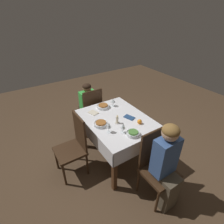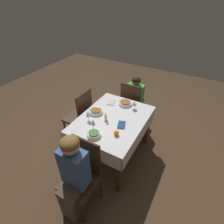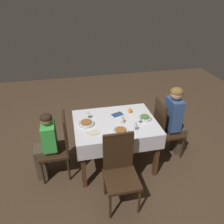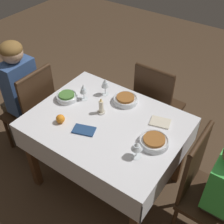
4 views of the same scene
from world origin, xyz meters
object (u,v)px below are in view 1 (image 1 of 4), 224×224
Objects in this scene: person_adult_denim at (167,163)px; wine_glass_west at (113,101)px; dining_table at (117,124)px; chair_east at (156,164)px; chair_south at (74,144)px; candle_centerpiece at (117,120)px; orange_fruit at (140,122)px; bowl_south at (101,124)px; bowl_east at (133,133)px; wine_glass_east at (123,126)px; napkin_spare_side at (129,117)px; napkin_red_folded at (93,113)px; wine_glass_south at (109,125)px; bowl_west at (103,106)px; person_child_green at (87,105)px; chair_west at (91,110)px.

person_adult_denim reaches higher than wine_glass_west.
dining_table is 1.20× the size of chair_east.
chair_south is 0.72m from candle_centerpiece.
chair_east is 0.63m from orange_fruit.
bowl_south is at bearing -110.22° from candle_centerpiece.
wine_glass_east is (-0.12, -0.09, 0.08)m from bowl_east.
bowl_south is 0.47m from napkin_spare_side.
bowl_south is (0.01, -0.29, 0.13)m from dining_table.
bowl_east is at bearing -4.36° from dining_table.
napkin_red_folded is at bearing -166.45° from bowl_east.
wine_glass_east is 0.72× the size of bowl_south.
wine_glass_south reaches higher than wine_glass_west.
napkin_spare_side is at bearing 79.05° from chair_south.
bowl_west reaches higher than napkin_red_folded.
person_adult_denim is 7.44× the size of wine_glass_south.
candle_centerpiece reaches higher than bowl_east.
bowl_west is at bearing 105.76° from napkin_red_folded.
dining_table is at bearing 82.35° from chair_south.
chair_east is at bearing 90.00° from person_adult_denim.
orange_fruit is at bearing 122.38° from bowl_east.
chair_south is at bearing -100.95° from napkin_spare_side.
candle_centerpiece reaches higher than wine_glass_west.
napkin_spare_side is (-0.36, 0.21, -0.02)m from bowl_east.
bowl_east and bowl_west have the same top height.
chair_south is 0.59m from napkin_red_folded.
wine_glass_west is at bearing 155.50° from dining_table.
wine_glass_south is at bearing -5.49° from napkin_red_folded.
person_adult_denim is 0.93m from napkin_spare_side.
chair_east is 0.95× the size of person_child_green.
person_adult_denim is 7.98× the size of wine_glass_east.
person_child_green is at bearing 92.72° from person_adult_denim.
bowl_west is at bearing 177.45° from bowl_east.
wine_glass_west reaches higher than bowl_east.
napkin_red_folded is at bearing -159.85° from candle_centerpiece.
chair_south is (0.73, -0.65, 0.00)m from chair_west.
wine_glass_west is 0.85× the size of wine_glass_south.
napkin_red_folded is at bearing 101.63° from person_adult_denim.
person_child_green is 5.74× the size of bowl_east.
chair_south is 0.82m from bowl_west.
person_adult_denim is at bearing -12.82° from orange_fruit.
wine_glass_west is at bearing 108.81° from person_child_green.
wine_glass_west is 0.66m from orange_fruit.
chair_east reaches higher than orange_fruit.
dining_table is 1.20× the size of chair_west.
bowl_west is 0.52m from bowl_south.
chair_south is at bearing 54.36° from person_child_green.
napkin_spare_side is at bearing 101.80° from person_child_green.
chair_south is at bearing -72.02° from wine_glass_west.
chair_south is at bearing 128.93° from chair_east.
chair_west is at bearing -177.02° from dining_table.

